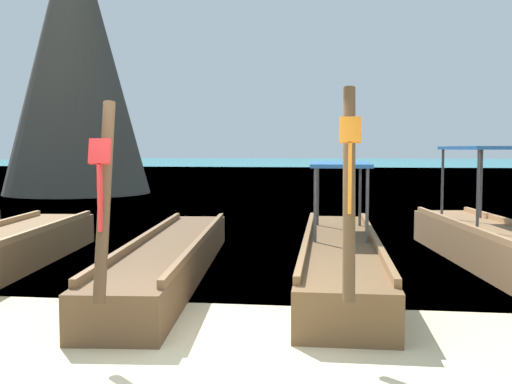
{
  "coord_description": "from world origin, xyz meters",
  "views": [
    {
      "loc": [
        1.22,
        -5.32,
        2.0
      ],
      "look_at": [
        0.0,
        4.11,
        1.31
      ],
      "focal_mm": 41.75,
      "sensor_mm": 36.0,
      "label": 1
    }
  ],
  "objects_px": {
    "longtail_boat_yellow_ribbon": "(496,245)",
    "karst_rock": "(74,57)",
    "longtail_boat_red_ribbon": "(172,258)",
    "longtail_boat_pink_ribbon": "(8,249)",
    "longtail_boat_orange_ribbon": "(340,255)"
  },
  "relations": [
    {
      "from": "longtail_boat_red_ribbon",
      "to": "longtail_boat_pink_ribbon",
      "type": "bearing_deg",
      "value": 174.54
    },
    {
      "from": "longtail_boat_orange_ribbon",
      "to": "longtail_boat_yellow_ribbon",
      "type": "xyz_separation_m",
      "value": [
        2.59,
        0.97,
        0.05
      ]
    },
    {
      "from": "longtail_boat_orange_ribbon",
      "to": "karst_rock",
      "type": "height_order",
      "value": "karst_rock"
    },
    {
      "from": "longtail_boat_yellow_ribbon",
      "to": "karst_rock",
      "type": "xyz_separation_m",
      "value": [
        -14.21,
        15.26,
        5.7
      ]
    },
    {
      "from": "longtail_boat_red_ribbon",
      "to": "longtail_boat_yellow_ribbon",
      "type": "bearing_deg",
      "value": 13.72
    },
    {
      "from": "longtail_boat_pink_ribbon",
      "to": "longtail_boat_yellow_ribbon",
      "type": "relative_size",
      "value": 0.9
    },
    {
      "from": "longtail_boat_pink_ribbon",
      "to": "longtail_boat_red_ribbon",
      "type": "height_order",
      "value": "longtail_boat_pink_ribbon"
    },
    {
      "from": "longtail_boat_pink_ribbon",
      "to": "karst_rock",
      "type": "bearing_deg",
      "value": 110.51
    },
    {
      "from": "longtail_boat_pink_ribbon",
      "to": "longtail_boat_red_ribbon",
      "type": "relative_size",
      "value": 0.83
    },
    {
      "from": "longtail_boat_pink_ribbon",
      "to": "longtail_boat_yellow_ribbon",
      "type": "xyz_separation_m",
      "value": [
        8.12,
        1.0,
        0.07
      ]
    },
    {
      "from": "longtail_boat_orange_ribbon",
      "to": "longtail_boat_pink_ribbon",
      "type": "bearing_deg",
      "value": -179.68
    },
    {
      "from": "longtail_boat_pink_ribbon",
      "to": "longtail_boat_orange_ribbon",
      "type": "relative_size",
      "value": 0.84
    },
    {
      "from": "longtail_boat_yellow_ribbon",
      "to": "longtail_boat_orange_ribbon",
      "type": "bearing_deg",
      "value": -159.54
    },
    {
      "from": "longtail_boat_orange_ribbon",
      "to": "karst_rock",
      "type": "bearing_deg",
      "value": 125.6
    },
    {
      "from": "longtail_boat_red_ribbon",
      "to": "longtail_boat_orange_ribbon",
      "type": "relative_size",
      "value": 1.01
    }
  ]
}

